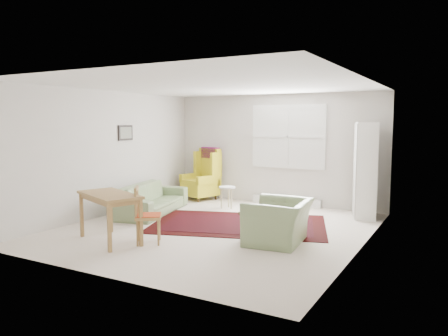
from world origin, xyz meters
The scene contains 10 objects.
room centered at (0.02, 0.21, 1.26)m, with size 5.04×5.54×2.51m.
rug centered at (0.20, 0.49, 0.02)m, with size 3.13×2.01×0.03m, color black, non-canonical shape.
sofa centered at (-1.83, 0.53, 0.42)m, with size 2.06×0.80×0.83m, color #768C5D.
armchair centered at (1.31, -0.32, 0.41)m, with size 1.04×0.91×0.81m, color #768C5D.
wingback_chair centered at (-1.80, 2.35, 0.63)m, with size 0.73×0.77×1.26m, color yellow, non-canonical shape.
coffee_table centered at (1.00, -0.24, 0.23)m, with size 0.56×0.56×0.46m, color #3D2912, non-canonical shape.
stool centered at (-0.70, 1.71, 0.24)m, with size 0.36×0.36×0.48m, color white, non-canonical shape.
cabinet centered at (2.10, 2.22, 0.94)m, with size 0.39×0.75×1.87m, color silver, non-canonical shape.
desk centered at (-1.04, -1.52, 0.38)m, with size 1.20×0.60×0.76m, color olive, non-canonical shape.
desk_chair centered at (-0.45, -1.31, 0.44)m, with size 0.39×0.39×0.89m, color olive, non-canonical shape.
Camera 1 is at (3.78, -6.53, 1.87)m, focal length 35.00 mm.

